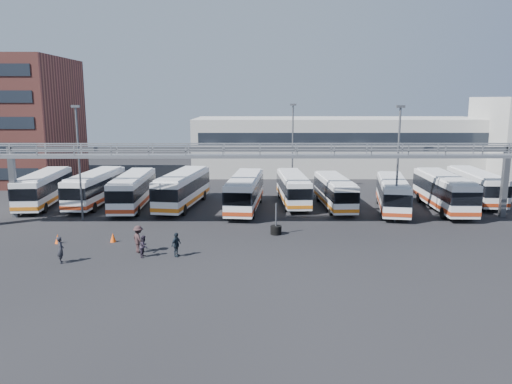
{
  "coord_description": "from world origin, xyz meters",
  "views": [
    {
      "loc": [
        -0.48,
        -35.94,
        10.71
      ],
      "look_at": [
        -0.32,
        6.0,
        2.89
      ],
      "focal_mm": 35.0,
      "sensor_mm": 36.0,
      "label": 1
    }
  ],
  "objects_px": {
    "tire_stack": "(276,229)",
    "pedestrian_c": "(138,239)",
    "light_pole_mid": "(398,158)",
    "cone_right": "(58,239)",
    "light_pole_back": "(293,143)",
    "bus_3": "(183,188)",
    "bus_0": "(44,188)",
    "bus_1": "(96,187)",
    "cone_left": "(113,237)",
    "bus_4": "(245,191)",
    "bus_9": "(476,185)",
    "pedestrian_a": "(61,250)",
    "bus_7": "(393,193)",
    "pedestrian_d": "(176,245)",
    "bus_2": "(133,190)",
    "bus_8": "(444,191)",
    "light_pole_left": "(79,156)",
    "bus_6": "(335,191)",
    "pedestrian_b": "(144,246)",
    "bus_5": "(293,188)"
  },
  "relations": [
    {
      "from": "bus_8",
      "to": "bus_0",
      "type": "bearing_deg",
      "value": 178.36
    },
    {
      "from": "pedestrian_c",
      "to": "cone_right",
      "type": "distance_m",
      "value": 7.08
    },
    {
      "from": "bus_0",
      "to": "bus_3",
      "type": "bearing_deg",
      "value": -7.03
    },
    {
      "from": "bus_4",
      "to": "bus_9",
      "type": "relative_size",
      "value": 1.05
    },
    {
      "from": "bus_4",
      "to": "bus_8",
      "type": "bearing_deg",
      "value": 5.63
    },
    {
      "from": "pedestrian_c",
      "to": "cone_left",
      "type": "distance_m",
      "value": 3.76
    },
    {
      "from": "bus_4",
      "to": "bus_5",
      "type": "relative_size",
      "value": 1.1
    },
    {
      "from": "bus_4",
      "to": "bus_9",
      "type": "distance_m",
      "value": 24.37
    },
    {
      "from": "pedestrian_a",
      "to": "pedestrian_b",
      "type": "distance_m",
      "value": 5.4
    },
    {
      "from": "pedestrian_b",
      "to": "cone_left",
      "type": "distance_m",
      "value": 4.84
    },
    {
      "from": "bus_9",
      "to": "cone_right",
      "type": "height_order",
      "value": "bus_9"
    },
    {
      "from": "bus_0",
      "to": "bus_2",
      "type": "height_order",
      "value": "bus_2"
    },
    {
      "from": "light_pole_back",
      "to": "cone_right",
      "type": "bearing_deg",
      "value": -131.81
    },
    {
      "from": "tire_stack",
      "to": "pedestrian_c",
      "type": "bearing_deg",
      "value": -154.16
    },
    {
      "from": "pedestrian_a",
      "to": "pedestrian_c",
      "type": "xyz_separation_m",
      "value": [
        4.65,
        2.24,
        0.07
      ]
    },
    {
      "from": "bus_3",
      "to": "cone_right",
      "type": "bearing_deg",
      "value": -111.82
    },
    {
      "from": "bus_2",
      "to": "pedestrian_c",
      "type": "distance_m",
      "value": 15.32
    },
    {
      "from": "bus_8",
      "to": "light_pole_back",
      "type": "bearing_deg",
      "value": 145.47
    },
    {
      "from": "pedestrian_a",
      "to": "pedestrian_c",
      "type": "distance_m",
      "value": 5.17
    },
    {
      "from": "bus_7",
      "to": "pedestrian_a",
      "type": "bearing_deg",
      "value": -138.88
    },
    {
      "from": "light_pole_mid",
      "to": "cone_right",
      "type": "distance_m",
      "value": 28.6
    },
    {
      "from": "light_pole_back",
      "to": "tire_stack",
      "type": "relative_size",
      "value": 4.0
    },
    {
      "from": "bus_8",
      "to": "pedestrian_d",
      "type": "relative_size",
      "value": 6.9
    },
    {
      "from": "bus_5",
      "to": "tire_stack",
      "type": "relative_size",
      "value": 4.11
    },
    {
      "from": "bus_2",
      "to": "bus_8",
      "type": "xyz_separation_m",
      "value": [
        30.55,
        -1.11,
        0.08
      ]
    },
    {
      "from": "light_pole_back",
      "to": "pedestrian_c",
      "type": "relative_size",
      "value": 5.22
    },
    {
      "from": "bus_7",
      "to": "pedestrian_d",
      "type": "xyz_separation_m",
      "value": [
        -18.76,
        -14.14,
        -0.95
      ]
    },
    {
      "from": "bus_2",
      "to": "bus_6",
      "type": "bearing_deg",
      "value": -1.01
    },
    {
      "from": "bus_0",
      "to": "bus_8",
      "type": "relative_size",
      "value": 0.97
    },
    {
      "from": "bus_0",
      "to": "bus_7",
      "type": "distance_m",
      "value": 34.89
    },
    {
      "from": "light_pole_left",
      "to": "pedestrian_d",
      "type": "xyz_separation_m",
      "value": [
        10.14,
        -10.83,
        -4.88
      ]
    },
    {
      "from": "bus_3",
      "to": "cone_left",
      "type": "distance_m",
      "value": 13.16
    },
    {
      "from": "pedestrian_a",
      "to": "light_pole_mid",
      "type": "bearing_deg",
      "value": -91.18
    },
    {
      "from": "cone_left",
      "to": "bus_2",
      "type": "bearing_deg",
      "value": 96.15
    },
    {
      "from": "cone_left",
      "to": "pedestrian_c",
      "type": "bearing_deg",
      "value": -46.02
    },
    {
      "from": "bus_1",
      "to": "cone_left",
      "type": "relative_size",
      "value": 15.81
    },
    {
      "from": "bus_3",
      "to": "pedestrian_c",
      "type": "xyz_separation_m",
      "value": [
        -1.0,
        -15.24,
        -0.96
      ]
    },
    {
      "from": "cone_right",
      "to": "bus_1",
      "type": "bearing_deg",
      "value": 95.83
    },
    {
      "from": "light_pole_left",
      "to": "bus_6",
      "type": "bearing_deg",
      "value": 11.65
    },
    {
      "from": "light_pole_left",
      "to": "pedestrian_d",
      "type": "distance_m",
      "value": 15.62
    },
    {
      "from": "bus_1",
      "to": "bus_9",
      "type": "distance_m",
      "value": 39.48
    },
    {
      "from": "bus_9",
      "to": "light_pole_mid",
      "type": "bearing_deg",
      "value": -139.45
    },
    {
      "from": "bus_2",
      "to": "tire_stack",
      "type": "distance_m",
      "value": 17.11
    },
    {
      "from": "bus_7",
      "to": "cone_left",
      "type": "xyz_separation_m",
      "value": [
        -24.14,
        -10.56,
        -1.44
      ]
    },
    {
      "from": "bus_5",
      "to": "bus_9",
      "type": "distance_m",
      "value": 19.22
    },
    {
      "from": "pedestrian_c",
      "to": "pedestrian_a",
      "type": "bearing_deg",
      "value": 76.98
    },
    {
      "from": "cone_right",
      "to": "bus_6",
      "type": "bearing_deg",
      "value": 28.55
    },
    {
      "from": "bus_5",
      "to": "pedestrian_c",
      "type": "distance_m",
      "value": 20.55
    },
    {
      "from": "bus_1",
      "to": "bus_7",
      "type": "xyz_separation_m",
      "value": [
        29.63,
        -3.03,
        -0.07
      ]
    },
    {
      "from": "bus_4",
      "to": "bus_5",
      "type": "distance_m",
      "value": 5.63
    }
  ]
}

